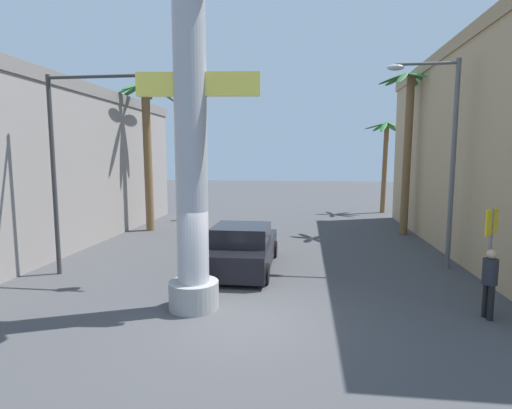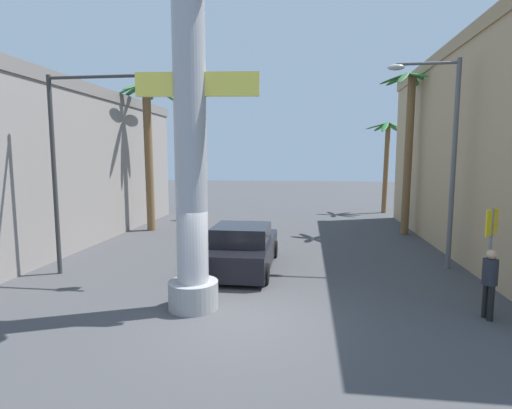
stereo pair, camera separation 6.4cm
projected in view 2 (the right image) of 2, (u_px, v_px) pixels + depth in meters
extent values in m
plane|color=#424244|center=(273.00, 237.00, 19.23)|extent=(90.47, 90.47, 0.00)
cube|color=gray|center=(34.00, 171.00, 17.93)|extent=(6.04, 18.04, 6.44)
cube|color=slate|center=(29.00, 92.00, 17.51)|extent=(6.17, 18.41, 0.50)
cylinder|color=#9E9EA3|center=(190.00, 130.00, 9.65)|extent=(0.79, 0.79, 8.95)
cylinder|color=gray|center=(193.00, 295.00, 10.14)|extent=(1.26, 1.26, 0.70)
cube|color=#F2E04C|center=(198.00, 84.00, 9.50)|extent=(2.96, 0.44, 0.56)
cylinder|color=#59595E|center=(453.00, 166.00, 13.43)|extent=(0.16, 0.16, 7.05)
cylinder|color=#59595E|center=(427.00, 63.00, 13.15)|extent=(2.00, 0.10, 0.10)
ellipsoid|color=beige|center=(396.00, 67.00, 13.29)|extent=(0.56, 0.28, 0.20)
cylinder|color=slate|center=(489.00, 260.00, 9.82)|extent=(0.08, 0.08, 2.60)
cube|color=yellow|center=(492.00, 222.00, 9.71)|extent=(0.47, 0.47, 0.64)
cylinder|color=#333333|center=(54.00, 177.00, 12.83)|extent=(0.14, 0.14, 6.38)
cylinder|color=#333333|center=(129.00, 76.00, 12.12)|extent=(5.33, 0.10, 0.10)
cube|color=black|center=(189.00, 90.00, 11.94)|extent=(0.24, 0.24, 0.70)
sphere|color=red|center=(188.00, 81.00, 11.79)|extent=(0.14, 0.14, 0.14)
sphere|color=yellow|center=(188.00, 89.00, 11.81)|extent=(0.14, 0.14, 0.14)
sphere|color=green|center=(188.00, 97.00, 11.84)|extent=(0.14, 0.14, 0.14)
cylinder|color=black|center=(226.00, 247.00, 15.56)|extent=(0.22, 0.64, 0.64)
cylinder|color=black|center=(274.00, 249.00, 15.32)|extent=(0.22, 0.64, 0.64)
cylinder|color=black|center=(205.00, 271.00, 12.30)|extent=(0.22, 0.64, 0.64)
cylinder|color=black|center=(265.00, 274.00, 12.06)|extent=(0.22, 0.64, 0.64)
cube|color=black|center=(243.00, 252.00, 13.78)|extent=(1.98, 4.73, 0.80)
cube|color=black|center=(242.00, 234.00, 13.35)|extent=(1.82, 1.99, 0.60)
cylinder|color=brown|center=(386.00, 169.00, 27.19)|extent=(0.41, 0.38, 6.04)
ellipsoid|color=#2F632D|center=(399.00, 126.00, 26.71)|extent=(1.48, 0.52, 0.59)
ellipsoid|color=#276D2D|center=(393.00, 127.00, 27.41)|extent=(1.15, 1.37, 0.60)
ellipsoid|color=#25722D|center=(381.00, 127.00, 27.58)|extent=(0.99, 1.45, 0.60)
ellipsoid|color=#325C2D|center=(376.00, 126.00, 26.98)|extent=(1.47, 0.37, 0.52)
ellipsoid|color=#216C2D|center=(385.00, 127.00, 26.27)|extent=(0.89, 1.39, 0.83)
ellipsoid|color=#29612D|center=(397.00, 126.00, 26.27)|extent=(1.18, 1.30, 0.74)
cylinder|color=brown|center=(149.00, 159.00, 20.55)|extent=(0.47, 0.43, 7.43)
ellipsoid|color=#20682D|center=(164.00, 89.00, 20.12)|extent=(1.71, 0.61, 0.70)
ellipsoid|color=#2C712D|center=(163.00, 92.00, 20.60)|extent=(1.40, 1.30, 1.00)
ellipsoid|color=#2F5F2D|center=(149.00, 92.00, 20.96)|extent=(0.72, 1.71, 0.71)
ellipsoid|color=#206D2D|center=(134.00, 90.00, 20.53)|extent=(1.68, 0.96, 0.73)
ellipsoid|color=#2B6D2D|center=(129.00, 89.00, 19.70)|extent=(1.50, 1.22, 0.92)
ellipsoid|color=#2F6D2D|center=(134.00, 86.00, 19.31)|extent=(0.83, 1.71, 0.70)
ellipsoid|color=#32712D|center=(154.00, 87.00, 19.45)|extent=(1.47, 1.38, 0.78)
cylinder|color=brown|center=(408.00, 156.00, 19.60)|extent=(0.50, 0.66, 7.76)
ellipsoid|color=#25772D|center=(423.00, 79.00, 19.20)|extent=(1.33, 0.46, 0.65)
ellipsoid|color=#2E752D|center=(413.00, 80.00, 19.74)|extent=(1.04, 1.31, 0.55)
ellipsoid|color=#25732D|center=(397.00, 80.00, 19.81)|extent=(1.11, 1.29, 0.47)
ellipsoid|color=#30632D|center=(393.00, 79.00, 19.45)|extent=(1.38, 0.61, 0.55)
ellipsoid|color=#305F2D|center=(403.00, 77.00, 18.71)|extent=(0.97, 1.25, 0.78)
ellipsoid|color=#25702D|center=(418.00, 75.00, 18.58)|extent=(0.90, 1.37, 0.50)
cylinder|color=#1E233F|center=(190.00, 212.00, 24.40)|extent=(0.14, 0.14, 0.91)
cylinder|color=#1E233F|center=(190.00, 213.00, 24.22)|extent=(0.14, 0.14, 0.91)
cylinder|color=#338C4C|center=(190.00, 200.00, 24.22)|extent=(0.47, 0.47, 0.66)
sphere|color=tan|center=(190.00, 193.00, 24.17)|extent=(0.22, 0.22, 0.22)
cylinder|color=black|center=(485.00, 300.00, 9.54)|extent=(0.14, 0.14, 0.85)
cylinder|color=black|center=(491.00, 303.00, 9.34)|extent=(0.14, 0.14, 0.85)
cylinder|color=#26262D|center=(490.00, 272.00, 9.35)|extent=(0.40, 0.40, 0.61)
sphere|color=tan|center=(491.00, 255.00, 9.30)|extent=(0.22, 0.22, 0.22)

